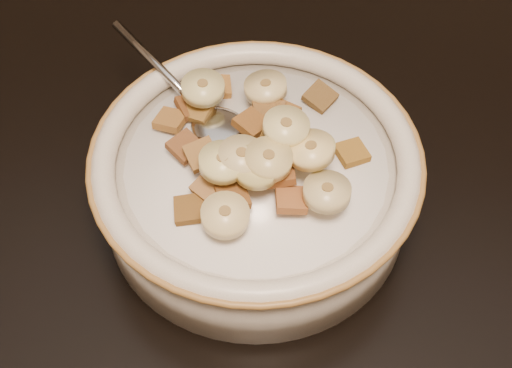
# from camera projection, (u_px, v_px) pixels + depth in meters

# --- Properties ---
(table) EXTENTS (1.42, 0.93, 0.04)m
(table) POSITION_uv_depth(u_px,v_px,m) (234.00, 135.00, 0.61)
(table) COLOR black
(table) RESTS_ON floor
(cereal_bowl) EXTENTS (0.22, 0.22, 0.05)m
(cereal_bowl) POSITION_uv_depth(u_px,v_px,m) (256.00, 187.00, 0.52)
(cereal_bowl) COLOR silver
(cereal_bowl) RESTS_ON table
(milk) EXTENTS (0.18, 0.18, 0.00)m
(milk) POSITION_uv_depth(u_px,v_px,m) (256.00, 164.00, 0.50)
(milk) COLOR white
(milk) RESTS_ON cereal_bowl
(spoon) EXTENTS (0.07, 0.06, 0.01)m
(spoon) POSITION_uv_depth(u_px,v_px,m) (223.00, 131.00, 0.51)
(spoon) COLOR #A8A8A8
(spoon) RESTS_ON cereal_bowl
(cereal_square_0) EXTENTS (0.02, 0.02, 0.01)m
(cereal_square_0) POSITION_uv_depth(u_px,v_px,m) (280.00, 173.00, 0.47)
(cereal_square_0) COLOR brown
(cereal_square_0) RESTS_ON milk
(cereal_square_1) EXTENTS (0.02, 0.02, 0.01)m
(cereal_square_1) POSITION_uv_depth(u_px,v_px,m) (190.00, 209.00, 0.46)
(cereal_square_1) COLOR brown
(cereal_square_1) RESTS_ON milk
(cereal_square_2) EXTENTS (0.02, 0.02, 0.01)m
(cereal_square_2) POSITION_uv_depth(u_px,v_px,m) (217.00, 86.00, 0.53)
(cereal_square_2) COLOR olive
(cereal_square_2) RESTS_ON milk
(cereal_square_3) EXTENTS (0.03, 0.03, 0.01)m
(cereal_square_3) POSITION_uv_depth(u_px,v_px,m) (268.00, 110.00, 0.50)
(cereal_square_3) COLOR brown
(cereal_square_3) RESTS_ON milk
(cereal_square_4) EXTENTS (0.03, 0.03, 0.01)m
(cereal_square_4) POSITION_uv_depth(u_px,v_px,m) (202.00, 155.00, 0.48)
(cereal_square_4) COLOR brown
(cereal_square_4) RESTS_ON milk
(cereal_square_5) EXTENTS (0.03, 0.03, 0.01)m
(cereal_square_5) POSITION_uv_depth(u_px,v_px,m) (198.00, 109.00, 0.51)
(cereal_square_5) COLOR brown
(cereal_square_5) RESTS_ON milk
(cereal_square_6) EXTENTS (0.02, 0.02, 0.01)m
(cereal_square_6) POSITION_uv_depth(u_px,v_px,m) (263.00, 91.00, 0.53)
(cereal_square_6) COLOR #97671A
(cereal_square_6) RESTS_ON milk
(cereal_square_7) EXTENTS (0.03, 0.03, 0.01)m
(cereal_square_7) POSITION_uv_depth(u_px,v_px,m) (352.00, 153.00, 0.50)
(cereal_square_7) COLOR brown
(cereal_square_7) RESTS_ON milk
(cereal_square_8) EXTENTS (0.03, 0.03, 0.01)m
(cereal_square_8) POSITION_uv_depth(u_px,v_px,m) (253.00, 162.00, 0.47)
(cereal_square_8) COLOR brown
(cereal_square_8) RESTS_ON milk
(cereal_square_9) EXTENTS (0.03, 0.03, 0.01)m
(cereal_square_9) POSITION_uv_depth(u_px,v_px,m) (282.00, 113.00, 0.50)
(cereal_square_9) COLOR brown
(cereal_square_9) RESTS_ON milk
(cereal_square_10) EXTENTS (0.02, 0.02, 0.01)m
(cereal_square_10) POSITION_uv_depth(u_px,v_px,m) (273.00, 146.00, 0.47)
(cereal_square_10) COLOR brown
(cereal_square_10) RESTS_ON milk
(cereal_square_11) EXTENTS (0.03, 0.03, 0.01)m
(cereal_square_11) POSITION_uv_depth(u_px,v_px,m) (210.00, 187.00, 0.47)
(cereal_square_11) COLOR #9B6937
(cereal_square_11) RESTS_ON milk
(cereal_square_12) EXTENTS (0.03, 0.03, 0.01)m
(cereal_square_12) POSITION_uv_depth(u_px,v_px,m) (251.00, 124.00, 0.49)
(cereal_square_12) COLOR brown
(cereal_square_12) RESTS_ON milk
(cereal_square_13) EXTENTS (0.03, 0.03, 0.01)m
(cereal_square_13) POSITION_uv_depth(u_px,v_px,m) (233.00, 197.00, 0.46)
(cereal_square_13) COLOR brown
(cereal_square_13) RESTS_ON milk
(cereal_square_14) EXTENTS (0.02, 0.02, 0.01)m
(cereal_square_14) POSITION_uv_depth(u_px,v_px,m) (171.00, 120.00, 0.51)
(cereal_square_14) COLOR #935827
(cereal_square_14) RESTS_ON milk
(cereal_square_15) EXTENTS (0.02, 0.02, 0.01)m
(cereal_square_15) POSITION_uv_depth(u_px,v_px,m) (291.00, 200.00, 0.46)
(cereal_square_15) COLOR brown
(cereal_square_15) RESTS_ON milk
(cereal_square_16) EXTENTS (0.03, 0.03, 0.01)m
(cereal_square_16) POSITION_uv_depth(u_px,v_px,m) (185.00, 147.00, 0.49)
(cereal_square_16) COLOR brown
(cereal_square_16) RESTS_ON milk
(cereal_square_17) EXTENTS (0.03, 0.03, 0.01)m
(cereal_square_17) POSITION_uv_depth(u_px,v_px,m) (304.00, 147.00, 0.48)
(cereal_square_17) COLOR brown
(cereal_square_17) RESTS_ON milk
(cereal_square_18) EXTENTS (0.03, 0.03, 0.01)m
(cereal_square_18) POSITION_uv_depth(u_px,v_px,m) (320.00, 97.00, 0.53)
(cereal_square_18) COLOR brown
(cereal_square_18) RESTS_ON milk
(cereal_square_19) EXTENTS (0.02, 0.02, 0.01)m
(cereal_square_19) POSITION_uv_depth(u_px,v_px,m) (270.00, 114.00, 0.50)
(cereal_square_19) COLOR brown
(cereal_square_19) RESTS_ON milk
(cereal_square_20) EXTENTS (0.03, 0.03, 0.01)m
(cereal_square_20) POSITION_uv_depth(u_px,v_px,m) (192.00, 107.00, 0.52)
(cereal_square_20) COLOR brown
(cereal_square_20) RESTS_ON milk
(cereal_square_21) EXTENTS (0.03, 0.03, 0.01)m
(cereal_square_21) POSITION_uv_depth(u_px,v_px,m) (236.00, 156.00, 0.47)
(cereal_square_21) COLOR brown
(cereal_square_21) RESTS_ON milk
(banana_slice_0) EXTENTS (0.04, 0.04, 0.01)m
(banana_slice_0) POSITION_uv_depth(u_px,v_px,m) (257.00, 167.00, 0.46)
(banana_slice_0) COLOR #CCBC62
(banana_slice_0) RESTS_ON milk
(banana_slice_1) EXTENTS (0.04, 0.04, 0.01)m
(banana_slice_1) POSITION_uv_depth(u_px,v_px,m) (327.00, 192.00, 0.45)
(banana_slice_1) COLOR #DDC27C
(banana_slice_1) RESTS_ON milk
(banana_slice_2) EXTENTS (0.04, 0.04, 0.01)m
(banana_slice_2) POSITION_uv_depth(u_px,v_px,m) (286.00, 127.00, 0.47)
(banana_slice_2) COLOR #D8C470
(banana_slice_2) RESTS_ON milk
(banana_slice_3) EXTENTS (0.04, 0.04, 0.01)m
(banana_slice_3) POSITION_uv_depth(u_px,v_px,m) (266.00, 88.00, 0.51)
(banana_slice_3) COLOR beige
(banana_slice_3) RESTS_ON milk
(banana_slice_4) EXTENTS (0.04, 0.04, 0.01)m
(banana_slice_4) POSITION_uv_depth(u_px,v_px,m) (312.00, 149.00, 0.47)
(banana_slice_4) COLOR #F0E480
(banana_slice_4) RESTS_ON milk
(banana_slice_5) EXTENTS (0.04, 0.04, 0.01)m
(banana_slice_5) POSITION_uv_depth(u_px,v_px,m) (203.00, 88.00, 0.51)
(banana_slice_5) COLOR #D0C986
(banana_slice_5) RESTS_ON milk
(banana_slice_6) EXTENTS (0.04, 0.04, 0.01)m
(banana_slice_6) POSITION_uv_depth(u_px,v_px,m) (225.00, 215.00, 0.45)
(banana_slice_6) COLOR #F8E195
(banana_slice_6) RESTS_ON milk
(banana_slice_7) EXTENTS (0.04, 0.04, 0.01)m
(banana_slice_7) POSITION_uv_depth(u_px,v_px,m) (223.00, 162.00, 0.46)
(banana_slice_7) COLOR #E6D88C
(banana_slice_7) RESTS_ON milk
(banana_slice_8) EXTENTS (0.04, 0.04, 0.02)m
(banana_slice_8) POSITION_uv_depth(u_px,v_px,m) (311.00, 150.00, 0.46)
(banana_slice_8) COLOR #F2DB8D
(banana_slice_8) RESTS_ON milk
(banana_slice_9) EXTENTS (0.04, 0.04, 0.01)m
(banana_slice_9) POSITION_uv_depth(u_px,v_px,m) (242.00, 157.00, 0.46)
(banana_slice_9) COLOR #E1C37F
(banana_slice_9) RESTS_ON milk
(banana_slice_10) EXTENTS (0.04, 0.04, 0.01)m
(banana_slice_10) POSITION_uv_depth(u_px,v_px,m) (269.00, 159.00, 0.46)
(banana_slice_10) COLOR #D4B87C
(banana_slice_10) RESTS_ON milk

